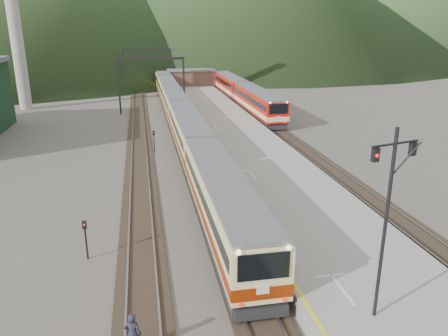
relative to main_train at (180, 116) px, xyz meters
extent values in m
cube|color=black|center=(0.00, -2.65, -1.82)|extent=(2.60, 200.00, 0.12)
cube|color=slate|center=(-0.72, -2.65, -1.72)|extent=(0.10, 200.00, 0.14)
cube|color=slate|center=(0.72, -2.65, -1.72)|extent=(0.10, 200.00, 0.14)
cube|color=black|center=(-5.00, -2.65, -1.82)|extent=(2.60, 200.00, 0.12)
cube|color=slate|center=(-5.72, -2.65, -1.72)|extent=(0.10, 200.00, 0.14)
cube|color=slate|center=(-4.28, -2.65, -1.72)|extent=(0.10, 200.00, 0.14)
cube|color=black|center=(11.50, -2.65, -1.82)|extent=(2.60, 200.00, 0.12)
cube|color=slate|center=(10.78, -2.65, -1.72)|extent=(0.10, 200.00, 0.14)
cube|color=slate|center=(12.22, -2.65, -1.72)|extent=(0.10, 200.00, 0.14)
cube|color=gray|center=(5.60, -4.65, -1.38)|extent=(8.00, 100.00, 1.00)
cube|color=black|center=(-7.50, 12.35, 2.12)|extent=(0.25, 0.25, 8.00)
cube|color=black|center=(1.80, 12.35, 2.12)|extent=(0.25, 0.25, 8.00)
cube|color=black|center=(-2.85, 12.35, 5.92)|extent=(9.30, 0.22, 0.35)
cube|color=black|center=(-7.50, 37.35, 2.12)|extent=(0.25, 0.25, 8.00)
cube|color=black|center=(1.80, 37.35, 2.12)|extent=(0.25, 0.25, 8.00)
cube|color=black|center=(-2.85, 37.35, 5.92)|extent=(9.30, 0.22, 0.35)
cylinder|color=#9E998E|center=(-22.00, 19.35, 13.12)|extent=(1.80, 1.80, 30.00)
cube|color=brown|center=(5.60, 35.35, 0.52)|extent=(9.00, 4.00, 2.80)
cube|color=slate|center=(5.60, 35.35, 2.07)|extent=(9.40, 4.40, 0.30)
cone|color=#2B491F|center=(110.00, 167.35, 23.12)|extent=(160.00, 160.00, 50.00)
cube|color=#E9DE8E|center=(0.00, -27.96, 0.00)|extent=(2.70, 18.14, 3.29)
cube|color=#E9DE8E|center=(0.00, -9.32, 0.00)|extent=(2.70, 18.14, 3.29)
cube|color=#E9DE8E|center=(0.00, 9.32, 0.00)|extent=(2.70, 18.14, 3.29)
cube|color=#E9DE8E|center=(0.00, 27.96, 0.00)|extent=(2.70, 18.14, 3.29)
cube|color=red|center=(11.50, 6.59, 0.05)|extent=(2.78, 18.72, 3.40)
cube|color=red|center=(11.50, 25.81, 0.05)|extent=(2.78, 18.72, 3.40)
cylinder|color=black|center=(4.27, -38.55, 3.02)|extent=(0.14, 0.14, 7.79)
cube|color=black|center=(4.27, -38.55, 6.31)|extent=(2.15, 0.63, 0.07)
cube|color=black|center=(3.40, -38.78, 6.01)|extent=(0.29, 0.24, 0.50)
cube|color=black|center=(5.14, -38.32, 6.01)|extent=(0.29, 0.24, 0.50)
cylinder|color=black|center=(-3.47, -9.19, -0.88)|extent=(0.10, 0.10, 2.00)
cube|color=black|center=(-3.47, -9.19, 0.17)|extent=(0.26, 0.22, 0.45)
cylinder|color=black|center=(-7.89, -29.89, -0.88)|extent=(0.10, 0.10, 2.00)
cube|color=black|center=(-7.89, -29.89, 0.17)|extent=(0.23, 0.18, 0.45)
imported|color=#242333|center=(-5.36, -37.79, -0.96)|extent=(0.75, 0.58, 1.82)
camera|label=1|loc=(-4.53, -52.14, 10.27)|focal=35.00mm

